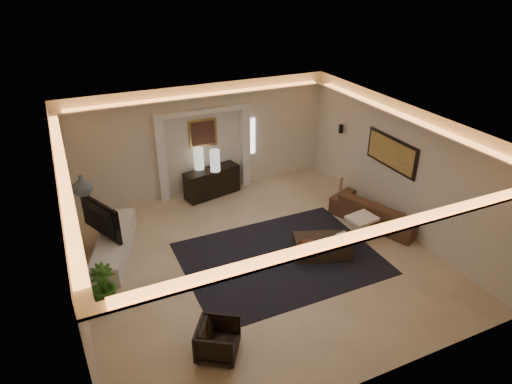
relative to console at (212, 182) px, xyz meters
name	(u,v)px	position (x,y,z in m)	size (l,w,h in m)	color
floor	(259,258)	(-0.06, -3.10, -0.40)	(7.00, 7.00, 0.00)	beige
ceiling	(260,128)	(-0.06, -3.10, 2.50)	(7.00, 7.00, 0.00)	white
wall_back	(203,140)	(-0.06, 0.40, 1.05)	(7.00, 7.00, 0.00)	beige
wall_front	(369,310)	(-0.06, -6.60, 1.05)	(7.00, 7.00, 0.00)	beige
wall_left	(71,238)	(-3.56, -3.10, 1.05)	(7.00, 7.00, 0.00)	beige
wall_right	(400,167)	(3.44, -3.10, 1.05)	(7.00, 7.00, 0.00)	beige
cove_soffit	(260,142)	(-0.06, -3.10, 2.22)	(7.00, 7.00, 0.04)	silver
daylight_slit	(251,136)	(1.29, 0.38, 0.95)	(0.25, 0.03, 1.00)	white
area_rug	(280,258)	(0.34, -3.30, -0.39)	(4.00, 3.00, 0.01)	black
pilaster_left	(162,161)	(-1.21, 0.30, 0.70)	(0.22, 0.20, 2.20)	silver
pilaster_right	(245,147)	(1.09, 0.30, 0.70)	(0.22, 0.20, 2.20)	silver
alcove_header	(202,111)	(-0.06, 0.30, 1.85)	(2.52, 0.20, 0.12)	silver
painting_frame	(203,133)	(-0.06, 0.37, 1.25)	(0.74, 0.04, 0.74)	tan
painting_canvas	(203,133)	(-0.06, 0.34, 1.25)	(0.62, 0.02, 0.62)	#4C2D1E
art_panel_frame	(392,153)	(3.41, -2.80, 1.30)	(0.04, 1.64, 0.74)	black
art_panel_gold	(391,153)	(3.39, -2.80, 1.30)	(0.02, 1.50, 0.62)	tan
wall_sconce	(341,129)	(3.32, -0.90, 1.28)	(0.12, 0.12, 0.22)	black
wall_niche	(66,192)	(-3.50, -1.70, 1.25)	(0.10, 0.55, 0.04)	silver
console	(212,182)	(0.00, 0.00, 0.00)	(1.48, 0.46, 0.74)	black
lamp_left	(199,158)	(-0.28, 0.15, 0.69)	(0.26, 0.26, 0.57)	beige
lamp_right	(215,159)	(0.06, -0.14, 0.69)	(0.26, 0.26, 0.57)	beige
media_ledge	(115,245)	(-2.80, -1.69, -0.18)	(0.59, 2.36, 0.44)	silver
tv	(94,220)	(-3.09, -1.54, 0.44)	(0.18, 1.36, 0.78)	black
figurine	(104,218)	(-2.89, -1.20, 0.24)	(0.16, 0.16, 0.44)	black
ginger_jar	(82,185)	(-3.21, -1.99, 1.47)	(0.39, 0.39, 0.41)	slate
plant	(103,285)	(-3.21, -3.19, 0.00)	(0.45, 0.45, 0.80)	#295A17
sofa	(376,211)	(3.09, -2.93, -0.08)	(0.84, 2.16, 0.63)	#492F24
throw_blanket	(362,218)	(2.31, -3.39, 0.15)	(0.61, 0.50, 0.07)	beige
throw_pillow	(336,181)	(2.82, -1.59, 0.15)	(0.11, 0.37, 0.37)	tan
coffee_table	(322,247)	(1.20, -3.56, -0.20)	(1.17, 0.64, 0.44)	black
bowl	(306,245)	(0.73, -3.65, 0.05)	(0.30, 0.30, 0.07)	#4A2B19
magazine	(343,235)	(1.64, -3.64, 0.02)	(0.25, 0.18, 0.03)	white
armchair	(218,340)	(-1.74, -5.20, -0.10)	(0.63, 0.65, 0.59)	black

